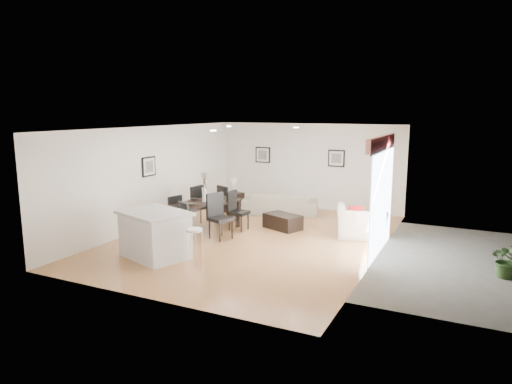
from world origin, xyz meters
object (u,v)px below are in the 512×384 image
at_px(sofa, 280,204).
at_px(bar_stool, 194,234).
at_px(armchair, 361,222).
at_px(dining_chair_efar, 236,208).
at_px(side_table, 234,203).
at_px(dining_table, 205,205).
at_px(dining_chair_head, 180,221).
at_px(kitchen_island, 155,234).
at_px(coffee_table, 283,222).
at_px(dining_chair_enear, 218,213).
at_px(dining_chair_wnear, 173,212).
at_px(dining_chair_wfar, 193,203).
at_px(dining_chair_foot, 226,201).

distance_m(sofa, bar_stool, 4.96).
bearing_deg(armchair, dining_chair_efar, -2.10).
relative_size(dining_chair_efar, side_table, 1.66).
xyz_separation_m(dining_table, dining_chair_efar, (0.66, 0.47, -0.12)).
xyz_separation_m(armchair, dining_table, (-3.82, -1.16, 0.31)).
bearing_deg(dining_chair_head, kitchen_island, -57.50).
bearing_deg(coffee_table, dining_chair_enear, -103.09).
bearing_deg(dining_chair_wnear, dining_chair_efar, 139.22).
bearing_deg(dining_chair_enear, armchair, -43.17).
height_order(dining_chair_wfar, kitchen_island, dining_chair_wfar).
relative_size(armchair, dining_chair_enear, 1.06).
relative_size(coffee_table, side_table, 1.56).
distance_m(dining_chair_head, dining_chair_foot, 2.33).
xyz_separation_m(dining_chair_efar, side_table, (-1.01, 1.76, -0.27)).
height_order(dining_chair_enear, side_table, dining_chair_enear).
bearing_deg(dining_table, dining_chair_wnear, -130.81).
relative_size(dining_chair_wfar, side_table, 1.75).
distance_m(dining_chair_efar, kitchen_island, 2.81).
xyz_separation_m(dining_chair_foot, coffee_table, (1.78, -0.08, -0.38)).
height_order(dining_chair_head, coffee_table, dining_chair_head).
height_order(dining_chair_efar, side_table, dining_chair_efar).
xyz_separation_m(dining_chair_foot, bar_stool, (1.23, -3.46, 0.07)).
bearing_deg(dining_chair_wnear, dining_chair_foot, 172.51).
relative_size(armchair, bar_stool, 1.60).
bearing_deg(bar_stool, coffee_table, 80.70).
bearing_deg(dining_chair_enear, dining_table, 76.64).
relative_size(dining_chair_wnear, dining_chair_wfar, 0.89).
distance_m(dining_chair_enear, side_table, 2.86).
bearing_deg(dining_chair_enear, dining_chair_head, 159.86).
bearing_deg(dining_chair_wnear, dining_table, 139.56).
distance_m(dining_chair_wnear, dining_chair_wfar, 0.95).
height_order(dining_chair_wnear, bar_stool, dining_chair_wnear).
relative_size(dining_chair_enear, bar_stool, 1.50).
relative_size(dining_table, side_table, 3.26).
relative_size(dining_table, coffee_table, 2.09).
bearing_deg(side_table, kitchen_island, -83.10).
bearing_deg(dining_chair_wnear, bar_stool, 59.01).
distance_m(armchair, dining_chair_wfar, 4.53).
bearing_deg(sofa, bar_stool, 77.97).
distance_m(kitchen_island, bar_stool, 1.00).
bearing_deg(bar_stool, sofa, 92.12).
bearing_deg(bar_stool, dining_chair_wfar, 123.74).
bearing_deg(dining_chair_head, side_table, 120.61).
bearing_deg(side_table, coffee_table, -28.65).
xyz_separation_m(dining_chair_wfar, dining_chair_foot, (0.62, 0.71, -0.04)).
xyz_separation_m(sofa, dining_chair_head, (-0.97, -3.82, 0.21)).
bearing_deg(kitchen_island, dining_chair_wfar, 125.73).
bearing_deg(bar_stool, dining_chair_efar, 100.90).
bearing_deg(coffee_table, dining_chair_wfar, -142.79).
bearing_deg(dining_chair_foot, dining_chair_enear, 137.25).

